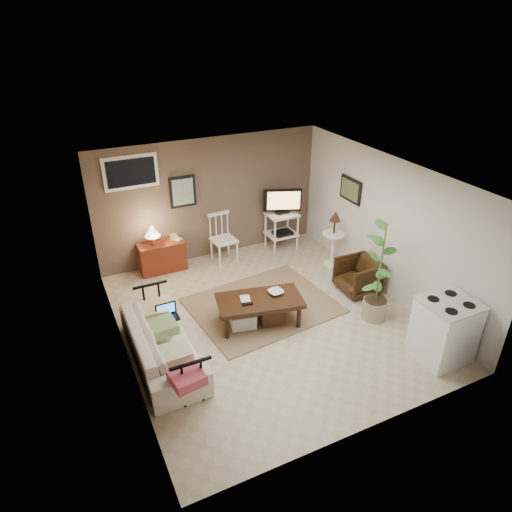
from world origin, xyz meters
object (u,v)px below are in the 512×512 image
red_console (161,254)px  armchair (359,274)px  potted_plant (380,269)px  stove (444,330)px  sofa (161,337)px  coffee_table (259,309)px  side_table (334,232)px  tv_stand (282,218)px  spindle_chair (223,240)px

red_console → armchair: bearing=-37.2°
red_console → potted_plant: size_ratio=0.58×
stove → sofa: bearing=155.3°
sofa → red_console: bearing=-15.1°
coffee_table → side_table: size_ratio=1.26×
tv_stand → side_table: size_ratio=1.13×
coffee_table → potted_plant: bearing=-20.5°
coffee_table → red_console: red_console is taller
tv_stand → potted_plant: (0.16, -2.87, 0.23)m
armchair → sofa: bearing=-84.7°
coffee_table → red_console: 2.53m
spindle_chair → potted_plant: 3.25m
red_console → spindle_chair: red_console is taller
spindle_chair → stove: bearing=-66.8°
side_table → armchair: size_ratio=1.69×
red_console → stove: 5.11m
armchair → stove: stove is taller
side_table → potted_plant: size_ratio=0.66×
red_console → tv_stand: 2.55m
coffee_table → sofa: 1.62m
red_console → armchair: (2.94, -2.23, -0.01)m
sofa → spindle_chair: spindle_chair is taller
stove → spindle_chair: bearing=113.2°
red_console → spindle_chair: size_ratio=1.02×
sofa → armchair: (3.62, 0.29, -0.06)m
potted_plant → sofa: bearing=171.6°
potted_plant → stove: bearing=-77.7°
tv_stand → stove: 4.07m
armchair → stove: size_ratio=0.71×
armchair → side_table: bearing=173.7°
tv_stand → stove: size_ratio=1.36×
coffee_table → stove: (2.01, -1.83, 0.19)m
side_table → potted_plant: (-0.37, -1.78, 0.21)m
potted_plant → stove: potted_plant is taller
side_table → stove: 2.96m
red_console → side_table: size_ratio=0.88×
coffee_table → side_table: bearing=27.7°
tv_stand → stove: (0.41, -4.04, -0.21)m
spindle_chair → tv_stand: 1.33m
sofa → spindle_chair: (1.90, 2.36, 0.06)m
red_console → side_table: 3.32m
sofa → potted_plant: (3.37, -0.50, 0.52)m
tv_stand → spindle_chair: bearing=-179.4°
armchair → tv_stand: bearing=-168.2°
coffee_table → red_console: (-0.93, 2.35, 0.07)m
red_console → side_table: bearing=-21.9°
coffee_table → stove: stove is taller
spindle_chair → stove: size_ratio=1.03×
side_table → sofa: bearing=-161.1°
tv_stand → armchair: size_ratio=1.91×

